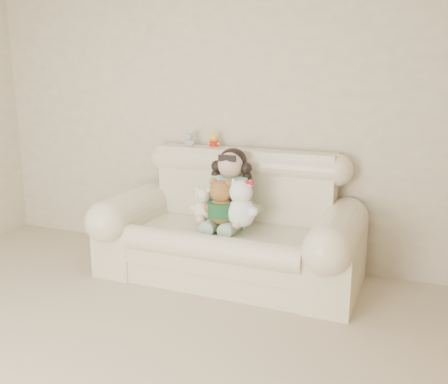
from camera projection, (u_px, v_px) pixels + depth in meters
wall_back at (208, 114)px, 4.43m from camera, size 4.50×0.00×4.50m
sofa at (229, 218)px, 4.00m from camera, size 2.10×0.95×1.03m
seated_child at (231, 187)px, 4.03m from camera, size 0.42×0.51×0.66m
brown_teddy at (221, 198)px, 3.83m from camera, size 0.29×0.23×0.43m
white_cat at (241, 198)px, 3.78m from camera, size 0.34×0.29×0.44m
cream_teddy at (203, 201)px, 3.94m from camera, size 0.22×0.18×0.32m
yellow_mini_bear at (214, 139)px, 4.31m from camera, size 0.12×0.10×0.17m
grey_mini_plush at (190, 139)px, 4.37m from camera, size 0.12×0.10×0.16m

